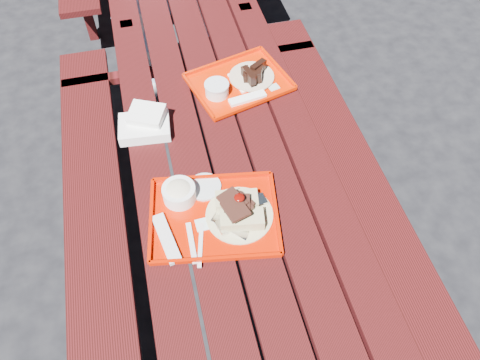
{
  "coord_description": "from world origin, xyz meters",
  "views": [
    {
      "loc": [
        -0.23,
        -1.09,
        2.12
      ],
      "look_at": [
        0.0,
        -0.15,
        0.82
      ],
      "focal_mm": 35.0,
      "sensor_mm": 36.0,
      "label": 1
    }
  ],
  "objects": [
    {
      "name": "picnic_table_near",
      "position": [
        -0.0,
        0.0,
        0.56
      ],
      "size": [
        1.41,
        2.4,
        0.75
      ],
      "color": "#3C0B0D",
      "rests_on": "ground"
    },
    {
      "name": "far_tray",
      "position": [
        0.13,
        0.39,
        0.77
      ],
      "size": [
        0.46,
        0.4,
        0.07
      ],
      "color": "red",
      "rests_on": "picnic_table_near"
    },
    {
      "name": "ground",
      "position": [
        0.0,
        0.0,
        0.0
      ],
      "size": [
        60.0,
        60.0,
        0.0
      ],
      "primitive_type": "plane",
      "color": "black",
      "rests_on": "ground"
    },
    {
      "name": "white_cloth",
      "position": [
        -0.29,
        0.23,
        0.78
      ],
      "size": [
        0.21,
        0.18,
        0.08
      ],
      "color": "white",
      "rests_on": "picnic_table_near"
    },
    {
      "name": "near_tray",
      "position": [
        -0.11,
        -0.22,
        0.78
      ],
      "size": [
        0.49,
        0.41,
        0.14
      ],
      "color": "#B61500",
      "rests_on": "picnic_table_near"
    }
  ]
}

